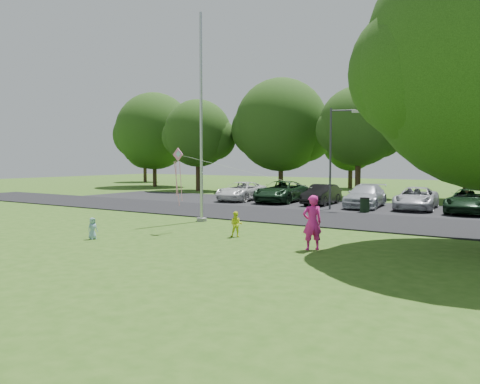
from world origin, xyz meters
The scene contains 13 objects.
ground centered at (0.00, 0.00, 0.00)m, with size 120.00×120.00×0.00m, color #2E5616.
park_road centered at (0.00, 9.00, 0.03)m, with size 60.00×6.00×0.06m, color black.
parking_strip centered at (0.00, 15.50, 0.03)m, with size 42.00×7.00×0.06m, color black.
flagpole centered at (-3.50, 5.00, 4.17)m, with size 0.50×0.50×10.00m.
street_lamp centered at (0.20, 13.08, 3.62)m, with size 1.63×0.71×6.02m.
trash_can centered at (2.18, 12.66, 0.44)m, with size 0.55×0.55×0.88m.
tree_row centered at (1.59, 24.23, 5.71)m, with size 64.35×11.94×10.88m.
horizon_trees centered at (4.06, 33.88, 4.30)m, with size 77.46×7.20×7.02m.
parked_cars centered at (-0.36, 15.49, 0.75)m, with size 17.30×5.55×1.47m.
woman centered at (3.99, 1.15, 0.92)m, with size 0.67×0.44×1.84m, color #E81F94.
child_yellow centered at (0.46, 1.96, 0.50)m, with size 0.49×0.38×1.00m, color #E8F626.
child_blue centered at (-3.89, -1.34, 0.41)m, with size 0.40×0.26×0.82m, color #82AFC7.
kite centered at (-2.10, 1.74, 2.75)m, with size 6.54×0.86×2.43m.
Camera 1 is at (10.19, -13.21, 3.02)m, focal length 35.00 mm.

